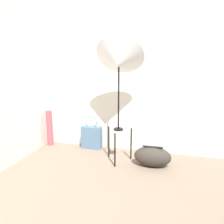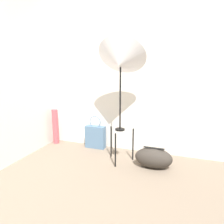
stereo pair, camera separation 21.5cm
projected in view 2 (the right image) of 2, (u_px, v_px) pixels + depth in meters
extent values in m
cube|color=silver|center=(136.00, 66.00, 3.21)|extent=(8.00, 0.05, 2.60)
cylinder|color=black|center=(115.00, 150.00, 2.85)|extent=(0.02, 0.02, 0.46)
cylinder|color=black|center=(111.00, 142.00, 3.17)|extent=(0.02, 0.02, 0.46)
cylinder|color=black|center=(133.00, 144.00, 3.06)|extent=(0.02, 0.02, 0.46)
cylinder|color=black|center=(120.00, 129.00, 2.98)|extent=(0.13, 0.13, 0.02)
cylinder|color=black|center=(120.00, 96.00, 2.88)|extent=(0.02, 0.02, 0.92)
cone|color=silver|center=(120.00, 60.00, 2.78)|extent=(0.64, 0.58, 0.60)
cube|color=slate|center=(95.00, 137.00, 3.53)|extent=(0.32, 0.11, 0.36)
torus|color=slate|center=(95.00, 122.00, 3.47)|extent=(0.19, 0.01, 0.19)
ellipsoid|color=#332D28|center=(153.00, 158.00, 2.85)|extent=(0.49, 0.27, 0.27)
cube|color=black|center=(154.00, 148.00, 2.82)|extent=(0.27, 0.04, 0.01)
cylinder|color=#BC4C56|center=(55.00, 126.00, 3.71)|extent=(0.10, 0.10, 0.59)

